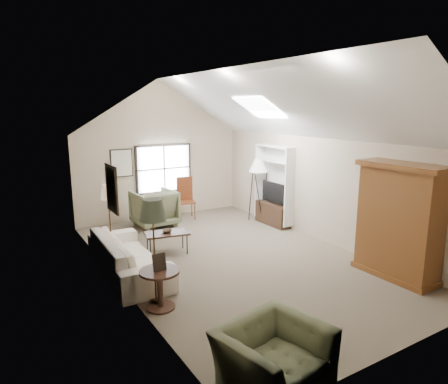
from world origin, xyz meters
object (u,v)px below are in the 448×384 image
armchair_near (273,360)px  armchair_far (154,208)px  armoire (399,221)px  side_table (160,289)px  side_chair (186,198)px  sofa (128,255)px  coffee_table (167,243)px

armchair_near → armchair_far: 7.02m
armoire → side_table: 4.60m
armoire → side_chair: bearing=105.8°
sofa → coffee_table: sofa is taller
armchair_near → side_table: 2.50m
sofa → coffee_table: bearing=-57.5°
armchair_far → coffee_table: armchair_far is taller
armoire → armchair_far: bearing=115.9°
armchair_far → side_table: size_ratio=1.68×
coffee_table → sofa: bearing=-149.2°
armchair_far → coffee_table: bearing=72.2°
sofa → armoire: bearing=-120.7°
coffee_table → side_chair: bearing=55.4°
sofa → armchair_near: size_ratio=2.22×
side_table → sofa: bearing=90.0°
armchair_far → armoire: bearing=112.7°
armoire → side_table: bearing=165.0°
armchair_far → side_table: bearing=66.2°
side_table → side_chair: (2.74, 4.63, 0.28)m
side_chair → armchair_far: bearing=-154.6°
sofa → coffee_table: (1.09, 0.65, -0.14)m
sofa → armchair_near: (0.36, -4.08, 0.00)m
armchair_near → coffee_table: 4.79m
sofa → armchair_far: 3.27m
armoire → armchair_near: armoire is taller
side_table → armchair_near: bearing=-81.7°
side_table → armoire: bearing=-15.0°
side_table → side_chair: bearing=59.4°
armchair_far → side_chair: 1.10m
side_table → armchair_far: bearing=69.4°
armoire → armchair_near: size_ratio=1.88×
armchair_near → side_table: bearing=87.8°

